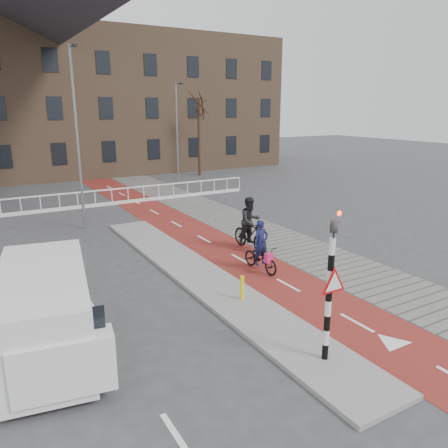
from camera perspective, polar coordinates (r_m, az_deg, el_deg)
ground at (r=12.45m, az=8.65°, el=-12.42°), size 120.00×120.00×0.00m
bike_lane at (r=21.18m, az=-5.14°, el=-0.61°), size 2.50×60.00×0.01m
sidewalk at (r=22.46m, az=1.34°, el=0.36°), size 3.00×60.00×0.01m
curb_island at (r=15.13m, az=-3.00°, el=-6.87°), size 1.80×16.00×0.12m
traffic_signal at (r=9.88m, az=13.73°, el=-7.49°), size 0.80×0.80×3.68m
bollard at (r=13.15m, az=2.38°, el=-8.33°), size 0.12×0.12×0.74m
cyclist_near at (r=15.64m, az=4.82°, el=-3.93°), size 0.74×1.81×1.86m
cyclist_far at (r=17.80m, az=3.42°, el=-0.57°), size 1.01×2.12×2.20m
van at (r=11.18m, az=-22.38°, el=-10.56°), size 2.68×5.05×2.06m
railing at (r=26.16m, az=-24.96°, el=1.73°), size 28.00×0.10×0.99m
townhouse_row at (r=40.77m, az=-25.54°, el=16.64°), size 46.00×10.00×15.90m
tree_right at (r=37.52m, az=-3.24°, el=11.15°), size 0.26×0.26×6.32m
streetlight_near at (r=21.48m, az=-18.58°, el=10.19°), size 0.12×0.12×8.34m
streetlight_right at (r=32.63m, az=-6.15°, el=11.46°), size 0.12×0.12×7.39m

